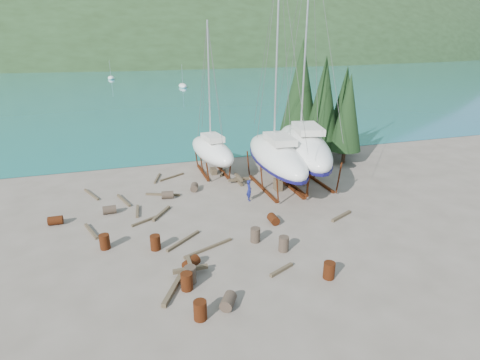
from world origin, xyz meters
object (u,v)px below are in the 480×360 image
object	(u,v)px
large_sailboat_near	(276,155)
worker	(249,190)
large_sailboat_far	(303,146)
small_sailboat_shore	(212,150)

from	to	relation	value
large_sailboat_near	worker	size ratio (longest dim) A/B	10.53
large_sailboat_far	small_sailboat_shore	world-z (taller)	large_sailboat_far
large_sailboat_near	worker	xyz separation A→B (m)	(-2.88, -1.79, -1.94)
large_sailboat_near	large_sailboat_far	size ratio (longest dim) A/B	0.90
worker	small_sailboat_shore	bearing A→B (deg)	9.80
worker	large_sailboat_far	bearing A→B (deg)	-64.80
large_sailboat_near	large_sailboat_far	world-z (taller)	large_sailboat_far
large_sailboat_far	worker	xyz separation A→B (m)	(-5.56, -2.50, -2.27)
small_sailboat_shore	worker	size ratio (longest dim) A/B	7.94
large_sailboat_near	large_sailboat_far	xyz separation A→B (m)	(2.68, 0.71, 0.34)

